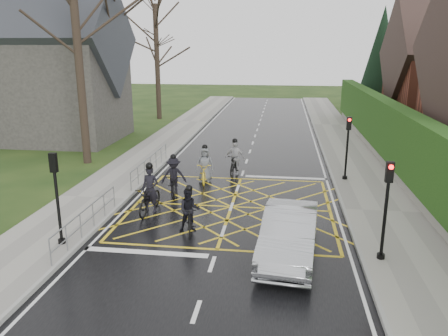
% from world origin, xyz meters
% --- Properties ---
extents(ground, '(120.00, 120.00, 0.00)m').
position_xyz_m(ground, '(0.00, 0.00, 0.00)').
color(ground, black).
rests_on(ground, ground).
extents(road, '(9.00, 80.00, 0.01)m').
position_xyz_m(road, '(0.00, 0.00, 0.01)').
color(road, black).
rests_on(road, ground).
extents(sidewalk_right, '(3.00, 80.00, 0.15)m').
position_xyz_m(sidewalk_right, '(6.00, 0.00, 0.07)').
color(sidewalk_right, gray).
rests_on(sidewalk_right, ground).
extents(sidewalk_left, '(3.00, 80.00, 0.15)m').
position_xyz_m(sidewalk_left, '(-6.00, 0.00, 0.07)').
color(sidewalk_left, gray).
rests_on(sidewalk_left, ground).
extents(stone_wall, '(0.50, 38.00, 0.70)m').
position_xyz_m(stone_wall, '(7.75, 6.00, 0.35)').
color(stone_wall, slate).
rests_on(stone_wall, ground).
extents(hedge, '(0.90, 38.00, 2.80)m').
position_xyz_m(hedge, '(7.75, 6.00, 2.10)').
color(hedge, '#143E10').
rests_on(hedge, stone_wall).
extents(conifer, '(4.60, 4.60, 10.00)m').
position_xyz_m(conifer, '(10.75, 26.00, 4.99)').
color(conifer, black).
rests_on(conifer, ground).
extents(church, '(8.80, 7.80, 11.00)m').
position_xyz_m(church, '(-13.54, 12.00, 4.93)').
color(church, '#2D2B28').
rests_on(church, ground).
extents(tree_near, '(9.24, 9.24, 11.44)m').
position_xyz_m(tree_near, '(-9.00, 6.00, 7.91)').
color(tree_near, black).
rests_on(tree_near, ground).
extents(tree_mid, '(10.08, 10.08, 12.48)m').
position_xyz_m(tree_mid, '(-10.00, 14.00, 8.63)').
color(tree_mid, black).
rests_on(tree_mid, ground).
extents(tree_far, '(8.40, 8.40, 10.40)m').
position_xyz_m(tree_far, '(-9.30, 22.00, 7.19)').
color(tree_far, black).
rests_on(tree_far, ground).
extents(railing_south, '(0.05, 5.04, 1.03)m').
position_xyz_m(railing_south, '(-4.65, -3.50, 0.78)').
color(railing_south, slate).
rests_on(railing_south, ground).
extents(railing_north, '(0.05, 6.04, 1.03)m').
position_xyz_m(railing_north, '(-4.65, 4.00, 0.79)').
color(railing_north, slate).
rests_on(railing_north, ground).
extents(traffic_light_ne, '(0.24, 0.31, 3.21)m').
position_xyz_m(traffic_light_ne, '(5.10, 4.20, 1.66)').
color(traffic_light_ne, black).
rests_on(traffic_light_ne, ground).
extents(traffic_light_se, '(0.24, 0.31, 3.21)m').
position_xyz_m(traffic_light_se, '(5.10, -4.20, 1.66)').
color(traffic_light_se, black).
rests_on(traffic_light_se, ground).
extents(traffic_light_sw, '(0.24, 0.31, 3.21)m').
position_xyz_m(traffic_light_sw, '(-5.10, -4.50, 1.66)').
color(traffic_light_sw, black).
rests_on(traffic_light_sw, ground).
extents(cyclist_rear, '(0.90, 2.16, 2.04)m').
position_xyz_m(cyclist_rear, '(-3.14, -1.00, 0.66)').
color(cyclist_rear, black).
rests_on(cyclist_rear, ground).
extents(cyclist_back, '(0.90, 1.81, 1.74)m').
position_xyz_m(cyclist_back, '(-1.19, -2.69, 0.66)').
color(cyclist_back, black).
rests_on(cyclist_back, ground).
extents(cyclist_mid, '(1.24, 2.03, 1.87)m').
position_xyz_m(cyclist_mid, '(-2.73, 1.18, 0.68)').
color(cyclist_mid, black).
rests_on(cyclist_mid, ground).
extents(cyclist_front, '(1.07, 1.95, 1.90)m').
position_xyz_m(cyclist_front, '(-0.40, 4.75, 0.70)').
color(cyclist_front, black).
rests_on(cyclist_front, ground).
extents(cyclist_lead, '(0.90, 1.99, 1.87)m').
position_xyz_m(cyclist_lead, '(-1.70, 3.28, 0.65)').
color(cyclist_lead, yellow).
rests_on(cyclist_lead, ground).
extents(car, '(2.05, 4.78, 1.53)m').
position_xyz_m(car, '(2.31, -4.11, 0.77)').
color(car, '#ABADB2').
rests_on(car, ground).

